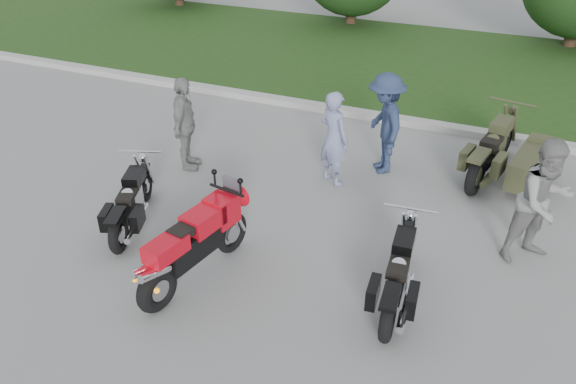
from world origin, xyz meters
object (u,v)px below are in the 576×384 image
at_px(person_grey, 544,202).
at_px(person_denim, 385,124).
at_px(person_back, 185,124).
at_px(cruiser_right, 398,277).
at_px(cruiser_sidecar, 515,161).
at_px(cruiser_left, 131,205).
at_px(person_stripe, 334,139).
at_px(sportbike_red, 193,244).

bearing_deg(person_grey, person_denim, 105.69).
xyz_separation_m(person_grey, person_back, (-6.14, 0.38, -0.06)).
distance_m(cruiser_right, person_back, 5.06).
bearing_deg(person_grey, cruiser_sidecar, 59.42).
distance_m(cruiser_left, person_back, 2.15).
xyz_separation_m(cruiser_right, cruiser_sidecar, (1.14, 3.97, 0.03)).
bearing_deg(cruiser_sidecar, person_stripe, -146.47).
relative_size(cruiser_right, person_denim, 1.13).
xyz_separation_m(cruiser_sidecar, person_back, (-5.69, -1.82, 0.43)).
relative_size(cruiser_left, person_grey, 1.05).
relative_size(sportbike_red, person_denim, 1.15).
bearing_deg(sportbike_red, person_stripe, 86.70).
height_order(cruiser_left, cruiser_sidecar, cruiser_sidecar).
height_order(person_grey, person_back, person_grey).
bearing_deg(person_stripe, sportbike_red, 104.67).
height_order(cruiser_right, cruiser_sidecar, cruiser_sidecar).
bearing_deg(person_back, person_grey, -111.31).
bearing_deg(sportbike_red, cruiser_left, 166.06).
bearing_deg(cruiser_sidecar, person_grey, -67.79).
xyz_separation_m(person_stripe, person_denim, (0.69, 0.80, 0.08)).
bearing_deg(cruiser_right, person_back, 149.47).
height_order(cruiser_sidecar, person_denim, person_denim).
height_order(cruiser_right, person_grey, person_grey).
xyz_separation_m(person_grey, person_denim, (-2.75, 1.74, -0.00)).
relative_size(cruiser_sidecar, person_denim, 1.32).
distance_m(person_stripe, person_back, 2.75).
xyz_separation_m(cruiser_right, person_denim, (-1.17, 3.52, 0.52)).
height_order(person_stripe, person_back, person_back).
bearing_deg(cruiser_left, person_back, 76.65).
relative_size(cruiser_left, cruiser_right, 0.93).
distance_m(cruiser_left, cruiser_right, 4.28).
relative_size(cruiser_left, cruiser_sidecar, 0.79).
bearing_deg(person_denim, cruiser_left, -72.41).
distance_m(sportbike_red, person_denim, 4.44).
distance_m(person_grey, person_back, 6.15).
xyz_separation_m(cruiser_right, person_back, (-4.55, 2.15, 0.47)).
bearing_deg(person_denim, person_grey, 27.39).
xyz_separation_m(cruiser_sidecar, person_denim, (-2.31, -0.45, 0.49)).
bearing_deg(cruiser_right, cruiser_left, 173.76).
height_order(person_denim, person_back, person_denim).
relative_size(cruiser_right, person_stripe, 1.23).
xyz_separation_m(cruiser_left, person_denim, (3.11, 3.44, 0.54)).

